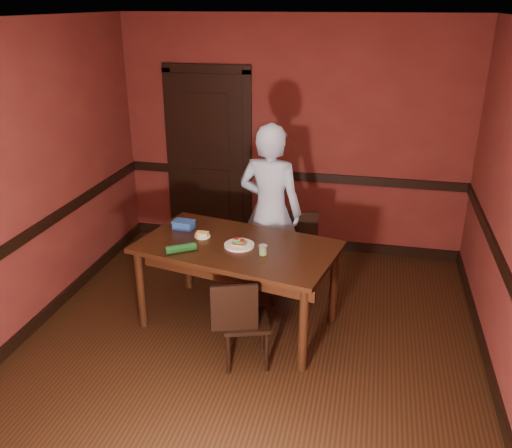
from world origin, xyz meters
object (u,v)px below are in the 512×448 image
at_px(sandwich_plate, 239,244).
at_px(chair_far, 291,259).
at_px(cheese_saucer, 202,235).
at_px(person, 270,211).
at_px(food_tub, 184,225).
at_px(dining_table, 238,285).
at_px(sauce_jar, 263,250).
at_px(chair_near, 246,320).

bearing_deg(sandwich_plate, chair_far, 58.59).
bearing_deg(cheese_saucer, person, 48.55).
bearing_deg(food_tub, person, 36.43).
xyz_separation_m(dining_table, food_tub, (-0.59, 0.24, 0.45)).
relative_size(person, sauce_jar, 20.68).
height_order(person, food_tub, person).
relative_size(chair_near, person, 0.45).
relative_size(chair_near, sandwich_plate, 2.97).
bearing_deg(person, sauce_jar, 106.03).
bearing_deg(chair_near, cheese_saucer, -66.84).
bearing_deg(chair_far, sauce_jar, -111.25).
xyz_separation_m(dining_table, person, (0.16, 0.69, 0.48)).
bearing_deg(cheese_saucer, sauce_jar, -21.39).
bearing_deg(dining_table, food_tub, 169.84).
bearing_deg(chair_near, dining_table, -87.43).
relative_size(chair_far, chair_near, 1.09).
height_order(chair_near, sandwich_plate, sandwich_plate).
height_order(dining_table, chair_far, chair_far).
height_order(cheese_saucer, food_tub, food_tub).
height_order(chair_far, sauce_jar, sauce_jar).
distance_m(person, sandwich_plate, 0.72).
bearing_deg(chair_near, chair_far, -117.90).
xyz_separation_m(chair_near, person, (-0.04, 1.22, 0.49)).
xyz_separation_m(person, cheese_saucer, (-0.52, -0.59, -0.05)).
distance_m(chair_far, sauce_jar, 0.85).
height_order(chair_far, food_tub, food_tub).
distance_m(person, sauce_jar, 0.84).
distance_m(sandwich_plate, sauce_jar, 0.27).
height_order(dining_table, sauce_jar, sauce_jar).
bearing_deg(chair_far, person, 145.90).
height_order(chair_far, cheese_saucer, chair_far).
xyz_separation_m(dining_table, chair_near, (0.20, -0.54, -0.01)).
height_order(chair_near, food_tub, food_tub).
relative_size(dining_table, food_tub, 8.34).
xyz_separation_m(chair_far, food_tub, (-0.98, -0.35, 0.42)).
distance_m(person, cheese_saucer, 0.78).
relative_size(dining_table, person, 0.98).
height_order(chair_near, person, person).
xyz_separation_m(sandwich_plate, sauce_jar, (0.24, -0.12, 0.02)).
height_order(sandwich_plate, sauce_jar, sauce_jar).
xyz_separation_m(chair_near, sauce_jar, (0.06, 0.39, 0.46)).
bearing_deg(food_tub, sandwich_plate, -17.75).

